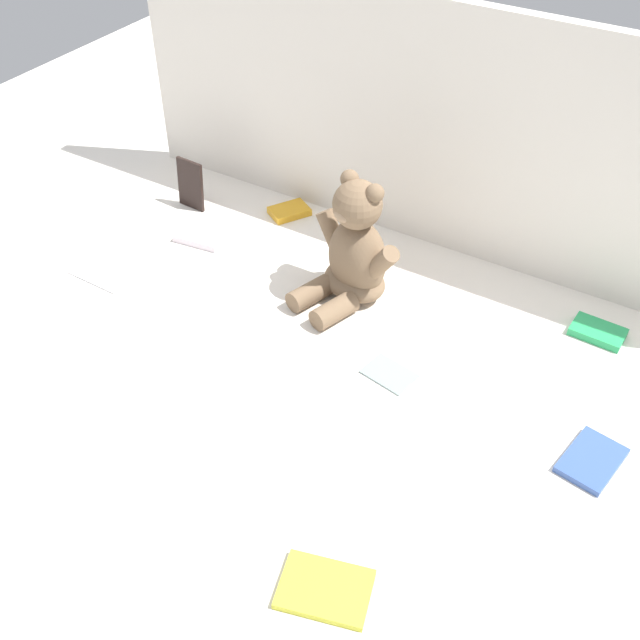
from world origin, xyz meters
The scene contains 11 objects.
ground_plane centered at (0.00, 0.00, 0.00)m, with size 3.20×3.20×0.00m, color silver.
backdrop_drape centered at (0.00, 0.40, 0.28)m, with size 1.61×0.03×0.57m, color silver.
teddy_bear centered at (-0.06, 0.11, 0.11)m, with size 0.24×0.24×0.29m.
book_case_0 centered at (-0.36, 0.31, 0.01)m, with size 0.07×0.10×0.02m, color orange.
book_case_1 centered at (-0.48, 0.11, 0.01)m, with size 0.08×0.12×0.02m, color white.
book_case_2 centered at (-0.59, 0.21, 0.06)m, with size 0.08×0.01×0.13m, color black.
book_case_3 centered at (-0.58, -0.13, 0.00)m, with size 0.07×0.14×0.01m, color silver.
book_case_4 centered at (0.13, -0.07, 0.00)m, with size 0.07×0.10×0.01m, color #8CA09E.
book_case_5 centered at (0.53, -0.08, 0.01)m, with size 0.09×0.12×0.01m, color #3C5BA4.
book_case_6 centered at (0.44, 0.26, 0.01)m, with size 0.07×0.11×0.02m, color #27A65B.
book_case_7 centered at (0.25, -0.53, 0.01)m, with size 0.10×0.14×0.01m, color yellow.
Camera 1 is at (0.56, -1.05, 1.07)m, focal length 42.92 mm.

